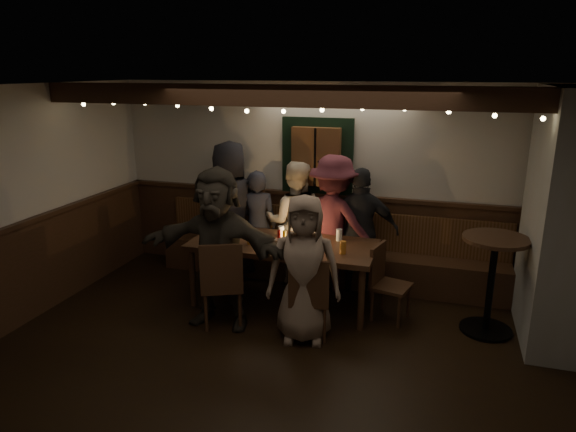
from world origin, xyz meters
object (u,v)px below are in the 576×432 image
(chair_end, at_px, (385,278))
(person_g, at_px, (304,269))
(person_c, at_px, (295,222))
(chair_near_right, at_px, (309,294))
(person_a, at_px, (231,210))
(person_d, at_px, (333,223))
(person_e, at_px, (361,231))
(person_f, at_px, (218,248))
(high_top, at_px, (492,273))
(dining_table, at_px, (283,248))
(person_b, at_px, (257,225))
(chair_near_left, at_px, (222,280))

(chair_end, xyz_separation_m, person_g, (-0.75, -0.73, 0.29))
(person_c, distance_m, person_g, 1.60)
(chair_near_right, bearing_deg, person_a, 136.48)
(person_a, relative_size, person_d, 1.07)
(person_e, height_order, person_f, person_f)
(high_top, bearing_deg, person_a, 168.73)
(person_a, distance_m, person_f, 1.39)
(high_top, bearing_deg, person_f, -166.56)
(dining_table, bearing_deg, chair_end, -0.59)
(person_c, relative_size, person_g, 1.03)
(person_a, bearing_deg, person_b, 167.90)
(chair_near_right, bearing_deg, chair_end, 46.37)
(person_c, bearing_deg, high_top, 150.60)
(person_b, bearing_deg, person_f, 78.58)
(person_a, bearing_deg, person_f, 85.11)
(dining_table, xyz_separation_m, high_top, (2.32, -0.01, -0.03))
(chair_near_right, bearing_deg, person_c, 111.64)
(person_b, height_order, person_g, person_g)
(chair_near_right, bearing_deg, dining_table, 125.12)
(person_c, distance_m, person_d, 0.56)
(chair_near_left, xyz_separation_m, chair_end, (1.66, 0.75, -0.08))
(person_c, height_order, person_g, person_c)
(chair_end, distance_m, person_c, 1.54)
(dining_table, height_order, chair_near_left, chair_near_left)
(dining_table, distance_m, person_e, 1.06)
(person_b, relative_size, person_g, 0.95)
(high_top, distance_m, person_d, 1.98)
(chair_end, distance_m, person_d, 1.07)
(person_d, height_order, person_f, person_f)
(person_a, distance_m, person_b, 0.40)
(person_d, relative_size, person_g, 1.11)
(person_f, bearing_deg, person_d, 54.76)
(chair_near_left, relative_size, person_e, 0.63)
(high_top, bearing_deg, person_d, 160.56)
(person_b, bearing_deg, dining_table, 115.48)
(chair_end, distance_m, person_a, 2.29)
(chair_near_left, bearing_deg, person_a, 109.20)
(chair_near_right, xyz_separation_m, person_a, (-1.46, 1.38, 0.42))
(high_top, bearing_deg, person_b, 166.23)
(person_a, relative_size, person_g, 1.19)
(person_f, bearing_deg, person_a, 108.63)
(person_a, xyz_separation_m, person_c, (0.86, 0.13, -0.12))
(person_b, bearing_deg, person_d, 162.68)
(high_top, xyz_separation_m, person_g, (-1.86, -0.73, 0.10))
(person_c, height_order, person_e, person_c)
(high_top, height_order, person_f, person_f)
(dining_table, distance_m, person_b, 0.92)
(person_c, bearing_deg, person_a, -2.98)
(chair_near_left, height_order, high_top, high_top)
(high_top, xyz_separation_m, person_b, (-2.91, 0.71, 0.06))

